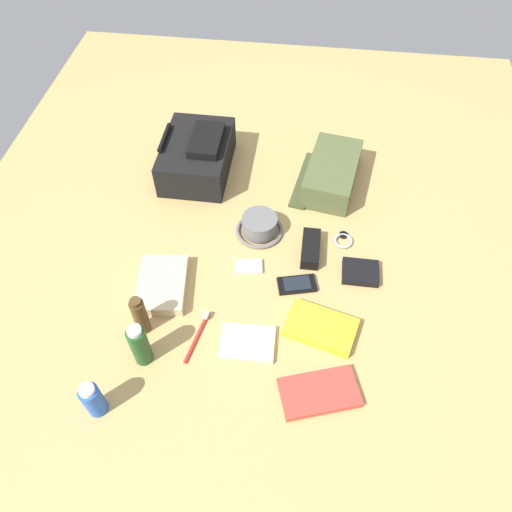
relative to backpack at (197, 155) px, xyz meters
name	(u,v)px	position (x,y,z in m)	size (l,w,h in m)	color
ground_plane	(256,266)	(-0.41, -0.26, -0.08)	(2.64, 2.02, 0.02)	tan
backpack	(197,155)	(0.00, 0.00, 0.00)	(0.32, 0.23, 0.15)	black
toiletry_pouch	(331,173)	(-0.01, -0.48, -0.02)	(0.32, 0.24, 0.10)	#47512D
bucket_hat	(260,226)	(-0.27, -0.26, -0.04)	(0.16, 0.16, 0.06)	#5C5C5C
deodorant_spray	(93,399)	(-0.92, 0.08, -0.01)	(0.05, 0.05, 0.12)	blue
shampoo_bottle	(140,345)	(-0.76, 0.00, 0.01)	(0.05, 0.05, 0.16)	#19471E
cologne_bottle	(140,316)	(-0.67, 0.02, 0.00)	(0.04, 0.04, 0.14)	#473319
paperback_novel	(319,393)	(-0.81, -0.48, -0.06)	(0.17, 0.23, 0.02)	red
travel_guidebook	(321,328)	(-0.61, -0.47, -0.05)	(0.16, 0.22, 0.03)	yellow
cell_phone	(297,284)	(-0.47, -0.40, -0.06)	(0.09, 0.13, 0.01)	black
media_player	(249,266)	(-0.42, -0.24, -0.06)	(0.06, 0.09, 0.01)	#B7B7BC
wristwatch	(343,240)	(-0.28, -0.53, -0.06)	(0.07, 0.06, 0.01)	#99999E
toothbrush	(198,334)	(-0.67, -0.13, -0.06)	(0.16, 0.04, 0.02)	red
wallet	(360,273)	(-0.41, -0.59, -0.05)	(0.09, 0.11, 0.02)	black
notepad	(247,343)	(-0.69, -0.28, -0.06)	(0.11, 0.15, 0.02)	beige
folded_towel	(162,285)	(-0.53, 0.00, -0.05)	(0.20, 0.14, 0.04)	#C6B289
sunglasses_case	(311,249)	(-0.34, -0.43, -0.05)	(0.14, 0.06, 0.04)	black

